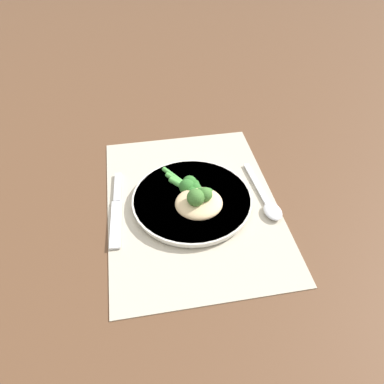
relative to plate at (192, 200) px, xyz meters
name	(u,v)px	position (x,y,z in m)	size (l,w,h in m)	color
ground_plane	(192,204)	(0.00, 0.00, -0.01)	(3.00, 3.00, 0.00)	brown
placemat	(192,203)	(0.00, 0.00, -0.01)	(0.45, 0.33, 0.00)	#B2A893
plate	(192,200)	(0.00, 0.00, 0.00)	(0.24, 0.24, 0.01)	silver
chicken_fillet	(199,203)	(-0.03, -0.01, 0.02)	(0.09, 0.10, 0.03)	#DBBC89
pesto_dollop_primary	(194,198)	(-0.04, 0.00, 0.04)	(0.03, 0.03, 0.03)	#3D702D
pesto_dollop_secondary	(205,194)	(-0.03, -0.02, 0.04)	(0.03, 0.03, 0.03)	#3D702D
broccoli_stalk_right	(200,194)	(0.00, -0.01, 0.02)	(0.09, 0.08, 0.03)	#51A847
broccoli_stalk_front	(192,189)	(0.01, 0.00, 0.02)	(0.09, 0.07, 0.03)	#51A847
broccoli_stalk_rear	(187,184)	(0.02, 0.01, 0.02)	(0.10, 0.07, 0.03)	#51A847
knife	(117,207)	(0.01, 0.15, -0.01)	(0.20, 0.03, 0.01)	silver
spoon	(269,204)	(-0.04, -0.15, 0.00)	(0.18, 0.04, 0.01)	silver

